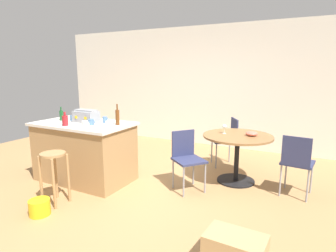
{
  "coord_description": "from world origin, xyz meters",
  "views": [
    {
      "loc": [
        2.15,
        -3.33,
        1.72
      ],
      "look_at": [
        0.2,
        0.42,
        0.88
      ],
      "focal_mm": 30.16,
      "sensor_mm": 36.0,
      "label": 1
    }
  ],
  "objects_px": {
    "cup_3": "(91,122)",
    "cup_4": "(85,124)",
    "wooden_stool": "(54,168)",
    "toolbox": "(86,116)",
    "folding_chair_far": "(187,156)",
    "cup_1": "(108,124)",
    "bottle_1": "(65,120)",
    "cardboard_box": "(235,252)",
    "cup_0": "(73,118)",
    "wine_glass": "(225,127)",
    "folding_chair_left": "(297,161)",
    "plastic_bucket": "(40,207)",
    "folding_chair_near": "(227,138)",
    "kitchen_island": "(85,151)",
    "dining_table": "(237,146)",
    "cup_2": "(105,120)",
    "bottle_0": "(61,115)",
    "bottle_2": "(117,117)",
    "serving_bowl": "(252,134)"
  },
  "relations": [
    {
      "from": "bottle_1",
      "to": "wooden_stool",
      "type": "bearing_deg",
      "value": -59.61
    },
    {
      "from": "bottle_2",
      "to": "cardboard_box",
      "type": "relative_size",
      "value": 0.6
    },
    {
      "from": "cup_1",
      "to": "dining_table",
      "type": "bearing_deg",
      "value": 34.51
    },
    {
      "from": "cup_4",
      "to": "bottle_0",
      "type": "bearing_deg",
      "value": 161.65
    },
    {
      "from": "dining_table",
      "to": "wine_glass",
      "type": "height_order",
      "value": "wine_glass"
    },
    {
      "from": "folding_chair_far",
      "to": "cup_4",
      "type": "distance_m",
      "value": 1.52
    },
    {
      "from": "plastic_bucket",
      "to": "cup_0",
      "type": "bearing_deg",
      "value": 116.89
    },
    {
      "from": "dining_table",
      "to": "cup_1",
      "type": "bearing_deg",
      "value": -145.49
    },
    {
      "from": "bottle_0",
      "to": "cup_0",
      "type": "xyz_separation_m",
      "value": [
        0.15,
        0.1,
        -0.04
      ]
    },
    {
      "from": "dining_table",
      "to": "cup_2",
      "type": "relative_size",
      "value": 9.66
    },
    {
      "from": "cup_3",
      "to": "wine_glass",
      "type": "height_order",
      "value": "cup_3"
    },
    {
      "from": "bottle_2",
      "to": "cardboard_box",
      "type": "distance_m",
      "value": 2.47
    },
    {
      "from": "bottle_1",
      "to": "plastic_bucket",
      "type": "height_order",
      "value": "bottle_1"
    },
    {
      "from": "wooden_stool",
      "to": "serving_bowl",
      "type": "xyz_separation_m",
      "value": [
        2.1,
        1.88,
        0.29
      ]
    },
    {
      "from": "toolbox",
      "to": "cup_3",
      "type": "distance_m",
      "value": 0.29
    },
    {
      "from": "cup_1",
      "to": "folding_chair_near",
      "type": "bearing_deg",
      "value": 55.15
    },
    {
      "from": "folding_chair_far",
      "to": "wine_glass",
      "type": "xyz_separation_m",
      "value": [
        0.36,
        0.64,
        0.35
      ]
    },
    {
      "from": "cup_3",
      "to": "folding_chair_far",
      "type": "bearing_deg",
      "value": 20.32
    },
    {
      "from": "folding_chair_near",
      "to": "bottle_2",
      "type": "xyz_separation_m",
      "value": [
        -1.22,
        -1.61,
        0.53
      ]
    },
    {
      "from": "toolbox",
      "to": "bottle_1",
      "type": "bearing_deg",
      "value": -99.57
    },
    {
      "from": "toolbox",
      "to": "folding_chair_far",
      "type": "bearing_deg",
      "value": 12.14
    },
    {
      "from": "bottle_1",
      "to": "serving_bowl",
      "type": "xyz_separation_m",
      "value": [
        2.4,
        1.37,
        -0.22
      ]
    },
    {
      "from": "wooden_stool",
      "to": "toolbox",
      "type": "height_order",
      "value": "toolbox"
    },
    {
      "from": "cup_1",
      "to": "wine_glass",
      "type": "xyz_separation_m",
      "value": [
        1.38,
        1.12,
        -0.11
      ]
    },
    {
      "from": "cup_3",
      "to": "cup_4",
      "type": "distance_m",
      "value": 0.17
    },
    {
      "from": "kitchen_island",
      "to": "folding_chair_near",
      "type": "distance_m",
      "value": 2.49
    },
    {
      "from": "toolbox",
      "to": "cup_0",
      "type": "height_order",
      "value": "toolbox"
    },
    {
      "from": "bottle_0",
      "to": "folding_chair_left",
      "type": "bearing_deg",
      "value": 13.94
    },
    {
      "from": "folding_chair_far",
      "to": "cup_1",
      "type": "bearing_deg",
      "value": -154.54
    },
    {
      "from": "folding_chair_left",
      "to": "cup_0",
      "type": "relative_size",
      "value": 7.03
    },
    {
      "from": "toolbox",
      "to": "cup_4",
      "type": "height_order",
      "value": "toolbox"
    },
    {
      "from": "wooden_stool",
      "to": "bottle_1",
      "type": "bearing_deg",
      "value": 120.39
    },
    {
      "from": "bottle_1",
      "to": "cup_2",
      "type": "xyz_separation_m",
      "value": [
        0.36,
        0.46,
        -0.03
      ]
    },
    {
      "from": "cup_3",
      "to": "cup_4",
      "type": "xyz_separation_m",
      "value": [
        0.05,
        -0.17,
        0.0
      ]
    },
    {
      "from": "folding_chair_near",
      "to": "toolbox",
      "type": "distance_m",
      "value": 2.49
    },
    {
      "from": "kitchen_island",
      "to": "cup_0",
      "type": "bearing_deg",
      "value": 163.33
    },
    {
      "from": "wine_glass",
      "to": "plastic_bucket",
      "type": "relative_size",
      "value": 0.58
    },
    {
      "from": "folding_chair_left",
      "to": "bottle_2",
      "type": "distance_m",
      "value": 2.58
    },
    {
      "from": "bottle_1",
      "to": "cardboard_box",
      "type": "relative_size",
      "value": 0.39
    },
    {
      "from": "folding_chair_left",
      "to": "cup_0",
      "type": "height_order",
      "value": "cup_0"
    },
    {
      "from": "dining_table",
      "to": "toolbox",
      "type": "xyz_separation_m",
      "value": [
        -2.15,
        -0.95,
        0.44
      ]
    },
    {
      "from": "bottle_1",
      "to": "cardboard_box",
      "type": "distance_m",
      "value": 2.9
    },
    {
      "from": "cup_0",
      "to": "cup_3",
      "type": "height_order",
      "value": "cup_3"
    },
    {
      "from": "cardboard_box",
      "to": "bottle_1",
      "type": "bearing_deg",
      "value": 166.25
    },
    {
      "from": "kitchen_island",
      "to": "wine_glass",
      "type": "relative_size",
      "value": 10.53
    },
    {
      "from": "bottle_1",
      "to": "cup_4",
      "type": "distance_m",
      "value": 0.35
    },
    {
      "from": "cup_0",
      "to": "wine_glass",
      "type": "distance_m",
      "value": 2.43
    },
    {
      "from": "toolbox",
      "to": "cup_4",
      "type": "bearing_deg",
      "value": -48.56
    },
    {
      "from": "folding_chair_near",
      "to": "bottle_2",
      "type": "bearing_deg",
      "value": -127.0
    },
    {
      "from": "folding_chair_left",
      "to": "cup_1",
      "type": "relative_size",
      "value": 7.74
    }
  ]
}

